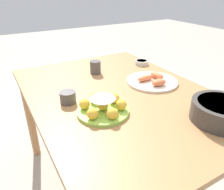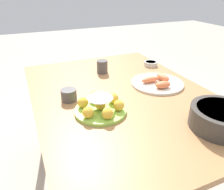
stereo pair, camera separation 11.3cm
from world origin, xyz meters
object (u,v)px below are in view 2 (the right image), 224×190
object	(u,v)px
dining_table	(121,107)
cup_far	(102,67)
cup_near	(69,95)
seafood_platter	(158,82)
cake_plate	(101,106)
serving_bowl	(221,118)
sauce_bowl	(151,64)

from	to	relation	value
dining_table	cup_far	bearing A→B (deg)	178.03
cup_far	cup_near	bearing A→B (deg)	-45.10
dining_table	seafood_platter	size ratio (longest dim) A/B	4.25
seafood_platter	cup_far	size ratio (longest dim) A/B	3.62
dining_table	seafood_platter	bearing A→B (deg)	93.88
cake_plate	serving_bowl	world-z (taller)	serving_bowl
cake_plate	cup_near	bearing A→B (deg)	-148.01
cake_plate	sauce_bowl	size ratio (longest dim) A/B	2.55
cup_near	serving_bowl	bearing A→B (deg)	47.33
cake_plate	cup_far	distance (m)	0.52
sauce_bowl	seafood_platter	world-z (taller)	seafood_platter
serving_bowl	seafood_platter	xyz separation A→B (m)	(-0.48, 0.01, -0.03)
dining_table	cake_plate	size ratio (longest dim) A/B	5.36
sauce_bowl	cup_near	world-z (taller)	cup_near
cake_plate	cup_far	bearing A→B (deg)	158.11
cup_near	cup_far	world-z (taller)	cup_far
cup_far	serving_bowl	bearing A→B (deg)	16.25
sauce_bowl	cup_far	world-z (taller)	cup_far
sauce_bowl	seafood_platter	xyz separation A→B (m)	(0.31, -0.15, -0.00)
dining_table	cake_plate	bearing A→B (deg)	-51.50
serving_bowl	cake_plate	bearing A→B (deg)	-126.67
serving_bowl	cup_near	xyz separation A→B (m)	(-0.50, -0.54, -0.02)
dining_table	seafood_platter	xyz separation A→B (m)	(-0.02, 0.25, 0.11)
dining_table	cake_plate	world-z (taller)	cake_plate
seafood_platter	cup_far	xyz separation A→B (m)	(-0.32, -0.24, 0.03)
seafood_platter	cup_near	bearing A→B (deg)	-91.72
dining_table	cup_near	world-z (taller)	cup_near
dining_table	cake_plate	xyz separation A→B (m)	(0.15, -0.18, 0.12)
cup_near	cake_plate	bearing A→B (deg)	31.99
serving_bowl	cup_near	world-z (taller)	serving_bowl
sauce_bowl	seafood_platter	distance (m)	0.35
seafood_platter	cup_near	size ratio (longest dim) A/B	3.85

